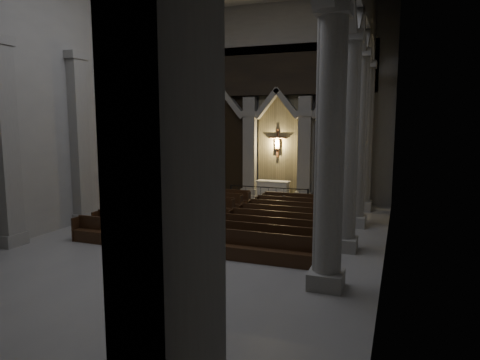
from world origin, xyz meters
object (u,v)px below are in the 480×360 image
Objects in this scene: altar at (273,189)px; worshipper at (284,206)px; candle_stand_left at (213,195)px; pews at (227,220)px; altar_rail at (268,192)px; candle_stand_right at (316,200)px.

worshipper is at bearing -66.81° from altar.
candle_stand_left is 5.63m from worshipper.
altar is 4.55m from worshipper.
candle_stand_left reaches higher than pews.
altar is 3.79m from candle_stand_left.
candle_stand_right is at bearing -8.66° from altar_rail.
altar is at bearing 154.96° from candle_stand_right.
pews is at bearing -59.64° from candle_stand_left.
candle_stand_right reaches higher than worshipper.
candle_stand_left is at bearing -165.15° from altar_rail.
altar_rail is (-0.02, -0.93, -0.04)m from altar.
altar reaches higher than pews.
altar reaches higher than worshipper.
candle_stand_left is 0.93× the size of candle_stand_right.
altar is at bearing 28.56° from candle_stand_left.
candle_stand_right is (6.28, 0.42, 0.03)m from candle_stand_left.
candle_stand_left is at bearing -151.44° from altar.
worshipper reaches higher than altar_rail.
worshipper is at bearing -112.87° from candle_stand_right.
candle_stand_right reaches higher than altar_rail.
pews is at bearing -116.28° from candle_stand_right.
worshipper is at bearing -60.86° from altar_rail.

